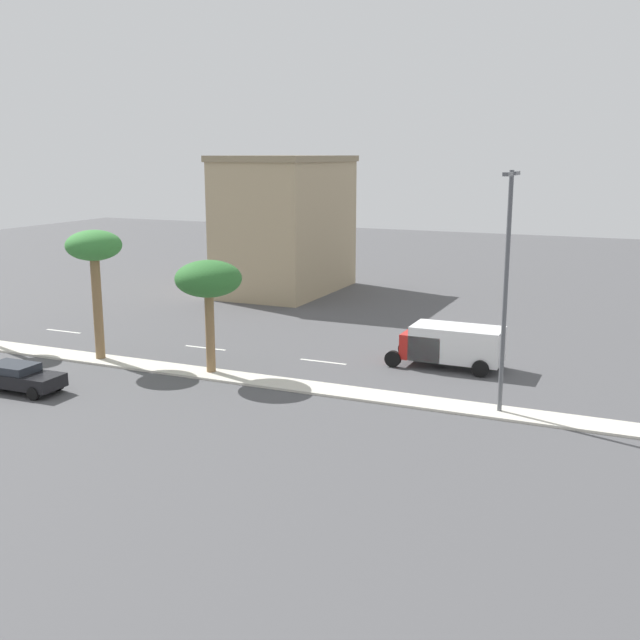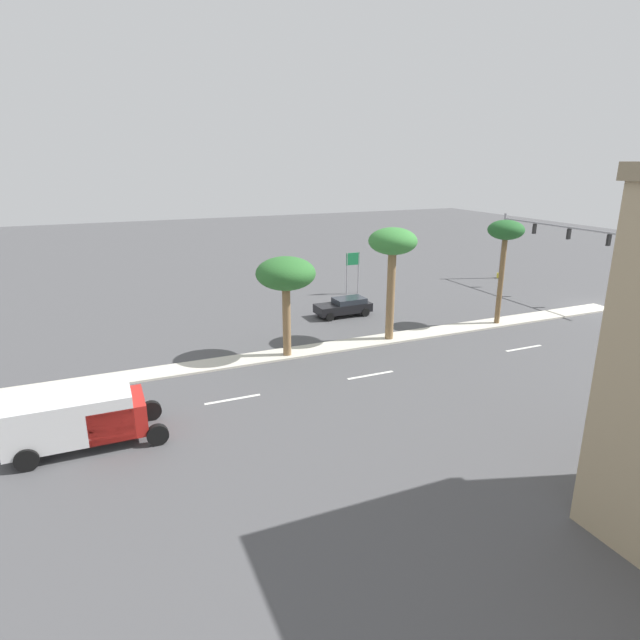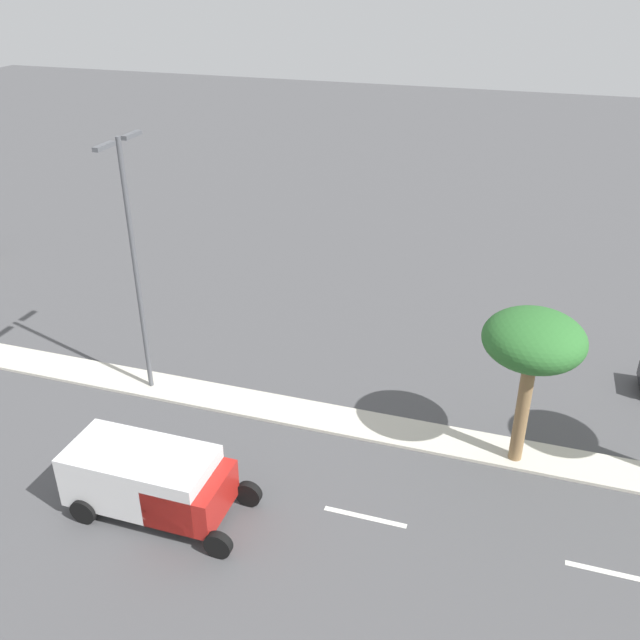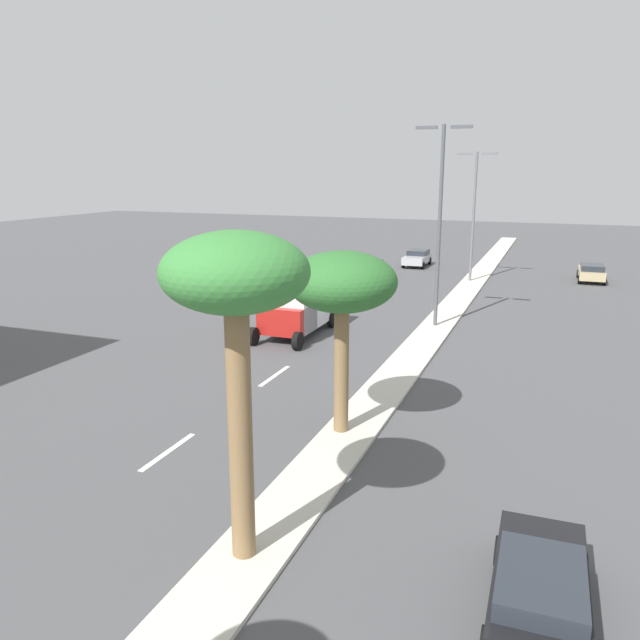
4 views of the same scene
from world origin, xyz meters
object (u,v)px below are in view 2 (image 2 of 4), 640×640
Objects in this scene: traffic_signal_gantry at (535,242)px; palm_tree_right at (286,275)px; directional_road_sign at (353,265)px; palm_tree_inboard at (393,246)px; box_truck at (82,416)px; sedan_black_mid at (344,306)px; palm_tree_mid at (506,235)px.

palm_tree_right is (-8.19, 27.02, 0.81)m from traffic_signal_gantry.
traffic_signal_gantry is 2.64× the size of palm_tree_right.
directional_road_sign is 13.08m from palm_tree_inboard.
palm_tree_right reaches higher than directional_road_sign.
palm_tree_right is 13.34m from box_truck.
box_truck is (-6.33, 11.15, -3.69)m from palm_tree_right.
traffic_signal_gantry is 28.24m from palm_tree_right.
sedan_black_mid is at bearing 148.34° from directional_road_sign.
sedan_black_mid is at bearing 55.37° from palm_tree_mid.
traffic_signal_gantry reaches higher than directional_road_sign.
palm_tree_mid is at bearing -155.72° from directional_road_sign.
palm_tree_mid is 1.20× the size of box_truck.
palm_tree_inboard is at bearing -88.41° from palm_tree_right.
palm_tree_right is at bearing 90.47° from palm_tree_mid.
palm_tree_inboard is at bearing 164.41° from directional_road_sign.
directional_road_sign is at bearing -31.66° from sedan_black_mid.
directional_road_sign reaches higher than sedan_black_mid.
directional_road_sign is 7.15m from sedan_black_mid.
traffic_signal_gantry is 21.51m from palm_tree_inboard.
palm_tree_inboard is (-12.12, 3.38, 3.59)m from directional_road_sign.
palm_tree_right is at bearing 106.87° from traffic_signal_gantry.
directional_road_sign is 16.38m from palm_tree_right.
traffic_signal_gantry is at bearing -85.00° from sedan_black_mid.
palm_tree_mid is (-8.06, 10.99, 2.28)m from traffic_signal_gantry.
sedan_black_mid is (6.23, 0.25, -5.44)m from palm_tree_inboard.
palm_tree_inboard reaches higher than sedan_black_mid.
palm_tree_mid is 16.10m from palm_tree_right.
traffic_signal_gantry reaches higher than sedan_black_mid.
palm_tree_inboard is 7.26m from palm_tree_right.
palm_tree_right is (-12.31, 10.53, 2.39)m from directional_road_sign.
directional_road_sign is 0.86× the size of sedan_black_mid.
palm_tree_inboard is at bearing 89.56° from palm_tree_mid.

